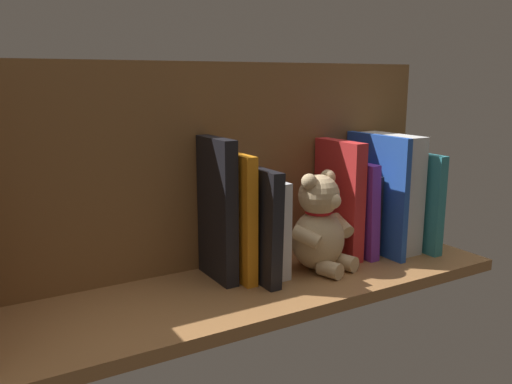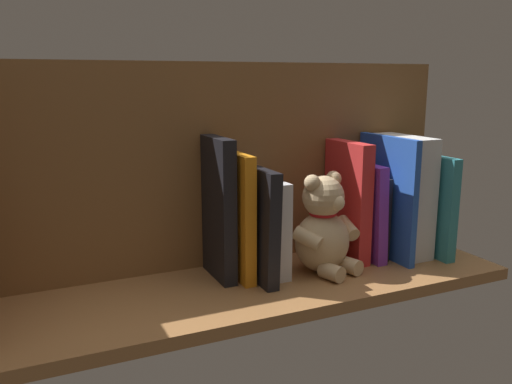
{
  "view_description": "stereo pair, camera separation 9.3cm",
  "coord_description": "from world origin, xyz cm",
  "views": [
    {
      "loc": [
        46.25,
        78.34,
        36.28
      ],
      "look_at": [
        0.0,
        0.0,
        16.6
      ],
      "focal_mm": 37.41,
      "sensor_mm": 36.0,
      "label": 1
    },
    {
      "loc": [
        38.01,
        82.65,
        36.28
      ],
      "look_at": [
        0.0,
        0.0,
        16.6
      ],
      "focal_mm": 37.41,
      "sensor_mm": 36.0,
      "label": 2
    }
  ],
  "objects": [
    {
      "name": "dictionary_thick_white",
      "position": [
        -34.47,
        -3.03,
        12.26
      ],
      "size": [
        5.88,
        15.55,
        24.53
      ],
      "primitive_type": "cube",
      "color": "silver",
      "rests_on": "ground_plane"
    },
    {
      "name": "book_0",
      "position": [
        -39.25,
        -1.71,
        10.4
      ],
      "size": [
        2.23,
        18.38,
        20.79
      ],
      "primitive_type": "cube",
      "color": "teal",
      "rests_on": "ground_plane"
    },
    {
      "name": "book_4",
      "position": [
        -22.25,
        -4.35,
        11.93
      ],
      "size": [
        2.85,
        13.1,
        23.86
      ],
      "primitive_type": "cube",
      "color": "red",
      "rests_on": "ground_plane"
    },
    {
      "name": "teddy_bear",
      "position": [
        -13.89,
        0.06,
        8.34
      ],
      "size": [
        14.7,
        14.21,
        18.94
      ],
      "rotation": [
        0.0,
        0.0,
        0.3
      ],
      "color": "#D1B284",
      "rests_on": "ground_plane"
    },
    {
      "name": "book_5",
      "position": [
        -4.38,
        -4.08,
        8.96
      ],
      "size": [
        3.04,
        13.64,
        17.91
      ],
      "primitive_type": "cube",
      "color": "silver",
      "rests_on": "ground_plane"
    },
    {
      "name": "ground_plane",
      "position": [
        0.0,
        0.0,
        -1.1
      ],
      "size": [
        94.59,
        28.6,
        2.2
      ],
      "primitive_type": "cube",
      "color": "#9E6B3D"
    },
    {
      "name": "book_6",
      "position": [
        -0.96,
        -2.59,
        10.29
      ],
      "size": [
        2.83,
        16.63,
        20.64
      ],
      "primitive_type": "cube",
      "rotation": [
        0.0,
        -0.03,
        0.0
      ],
      "color": "black",
      "rests_on": "ground_plane"
    },
    {
      "name": "book_2",
      "position": [
        -28.05,
        -4.67,
        8.37
      ],
      "size": [
        1.45,
        12.47,
        16.76
      ],
      "primitive_type": "cube",
      "rotation": [
        0.0,
        -0.01,
        0.0
      ],
      "color": "black",
      "rests_on": "ground_plane"
    },
    {
      "name": "book_8",
      "position": [
        5.08,
        -5.13,
        12.96
      ],
      "size": [
        2.53,
        11.54,
        25.92
      ],
      "primitive_type": "cube",
      "color": "black",
      "rests_on": "ground_plane"
    },
    {
      "name": "shelf_back_panel",
      "position": [
        0.0,
        -12.05,
        19.52
      ],
      "size": [
        94.59,
        1.5,
        39.04
      ],
      "primitive_type": "cube",
      "color": "brown",
      "rests_on": "ground_plane"
    },
    {
      "name": "book_1",
      "position": [
        -30.11,
        -2.12,
        12.4
      ],
      "size": [
        1.37,
        17.56,
        24.81
      ],
      "primitive_type": "cube",
      "color": "blue",
      "rests_on": "ground_plane"
    },
    {
      "name": "book_7",
      "position": [
        2.01,
        -4.27,
        11.57
      ],
      "size": [
        2.15,
        13.27,
        23.13
      ],
      "primitive_type": "cube",
      "color": "orange",
      "rests_on": "ground_plane"
    },
    {
      "name": "book_3",
      "position": [
        -25.54,
        -3.85,
        9.75
      ],
      "size": [
        2.96,
        14.11,
        19.57
      ],
      "primitive_type": "cube",
      "rotation": [
        0.0,
        0.04,
        0.0
      ],
      "color": "purple",
      "rests_on": "ground_plane"
    }
  ]
}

